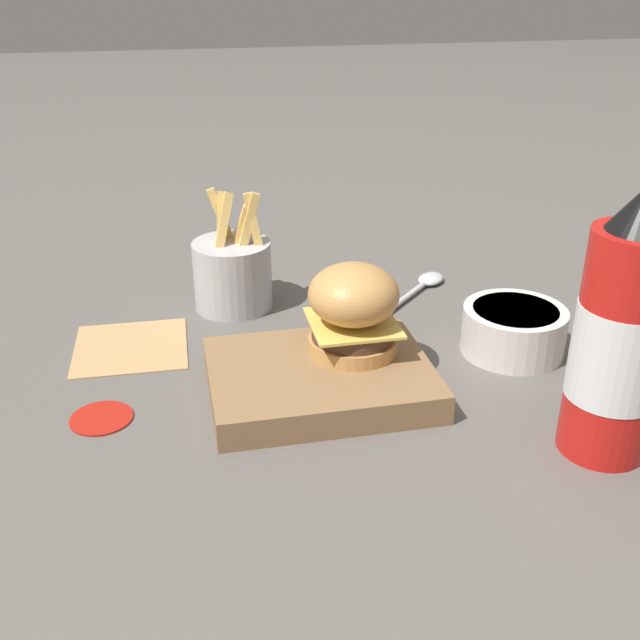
% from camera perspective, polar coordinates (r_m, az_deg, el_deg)
% --- Properties ---
extents(ground_plane, '(6.00, 6.00, 0.00)m').
position_cam_1_polar(ground_plane, '(0.80, -3.29, -3.40)').
color(ground_plane, '#5B5651').
extents(serving_board, '(0.22, 0.17, 0.03)m').
position_cam_1_polar(serving_board, '(0.75, -0.00, -4.48)').
color(serving_board, olive).
rests_on(serving_board, ground_plane).
extents(burger, '(0.09, 0.09, 0.09)m').
position_cam_1_polar(burger, '(0.75, 2.56, 0.87)').
color(burger, tan).
rests_on(burger, serving_board).
extents(ketchup_bottle, '(0.08, 0.08, 0.24)m').
position_cam_1_polar(ketchup_bottle, '(0.67, 21.92, -1.35)').
color(ketchup_bottle, red).
rests_on(ketchup_bottle, ground_plane).
extents(fries_basket, '(0.10, 0.10, 0.15)m').
position_cam_1_polar(fries_basket, '(0.92, -6.67, 3.68)').
color(fries_basket, '#B7B7BC').
rests_on(fries_basket, ground_plane).
extents(side_bowl, '(0.11, 0.11, 0.05)m').
position_cam_1_polar(side_bowl, '(0.84, 14.52, -0.67)').
color(side_bowl, silver).
rests_on(side_bowl, ground_plane).
extents(spoon, '(0.13, 0.13, 0.01)m').
position_cam_1_polar(spoon, '(0.99, 7.90, 2.73)').
color(spoon, silver).
rests_on(spoon, ground_plane).
extents(ketchup_puddle, '(0.06, 0.06, 0.00)m').
position_cam_1_polar(ketchup_puddle, '(0.74, -16.32, -7.13)').
color(ketchup_puddle, '#B21E14').
rests_on(ketchup_puddle, ground_plane).
extents(parchment_square, '(0.13, 0.13, 0.00)m').
position_cam_1_polar(parchment_square, '(0.86, -14.22, -1.96)').
color(parchment_square, tan).
rests_on(parchment_square, ground_plane).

